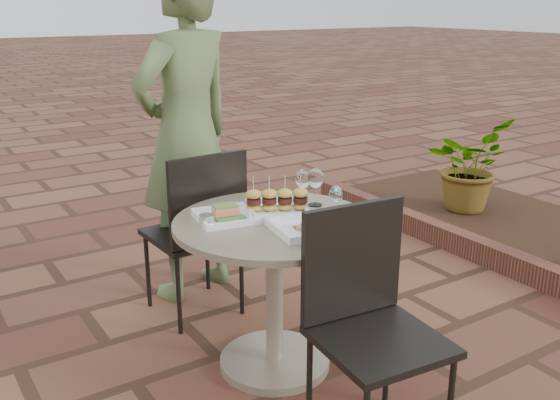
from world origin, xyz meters
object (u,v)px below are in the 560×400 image
cafe_table (274,272)px  chair_far (200,222)px  plate_sliders (277,204)px  plate_tuna (306,226)px  diner (187,135)px  plate_salmon (226,215)px  chair_near (367,307)px

cafe_table → chair_far: chair_far is taller
plate_sliders → plate_tuna: 0.26m
plate_sliders → chair_far: bearing=104.0°
chair_far → diner: 0.53m
plate_salmon → plate_sliders: size_ratio=0.78×
plate_tuna → plate_sliders: bearing=86.0°
cafe_table → chair_near: bearing=-85.9°
cafe_table → plate_salmon: 0.34m
cafe_table → plate_sliders: plate_sliders is taller
plate_tuna → plate_salmon: bearing=125.9°
chair_far → diner: bearing=-109.3°
chair_far → plate_sliders: bearing=101.2°
chair_near → diner: diner is taller
plate_sliders → plate_tuna: size_ratio=1.16×
chair_far → plate_sliders: chair_far is taller
chair_far → chair_near: same height
chair_near → plate_sliders: bearing=93.3°
plate_salmon → chair_far: bearing=78.1°
plate_tuna → chair_near: bearing=-90.8°
cafe_table → chair_far: (-0.07, 0.62, 0.07)m
chair_far → plate_tuna: chair_far is taller
chair_far → plate_sliders: size_ratio=2.53×
cafe_table → diner: diner is taller
diner → plate_tuna: bearing=73.7°
cafe_table → plate_tuna: 0.32m
plate_salmon → chair_near: bearing=-73.2°
chair_far → plate_tuna: size_ratio=2.92×
cafe_table → chair_near: size_ratio=0.97×
chair_far → diner: size_ratio=0.49×
chair_near → chair_far: bearing=100.6°
chair_far → plate_salmon: 0.54m
diner → plate_sliders: (0.04, -0.88, -0.17)m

